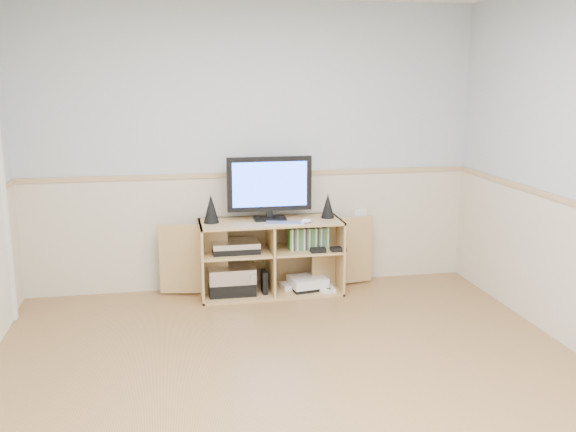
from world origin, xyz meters
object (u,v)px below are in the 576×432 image
object	(u,v)px
media_cabinet	(270,255)
keyboard	(285,223)
game_consoles	(306,283)
monitor	(269,186)

from	to	relation	value
media_cabinet	keyboard	xyz separation A→B (m)	(0.10, -0.19, 0.32)
media_cabinet	game_consoles	xyz separation A→B (m)	(0.32, -0.07, -0.26)
keyboard	media_cabinet	bearing A→B (deg)	129.79
monitor	keyboard	bearing A→B (deg)	-61.97
game_consoles	media_cabinet	bearing A→B (deg)	167.94
monitor	game_consoles	bearing A→B (deg)	-10.88
media_cabinet	keyboard	bearing A→B (deg)	-62.80
monitor	game_consoles	size ratio (longest dim) A/B	1.59
media_cabinet	monitor	bearing A→B (deg)	-90.00
media_cabinet	monitor	distance (m)	0.62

